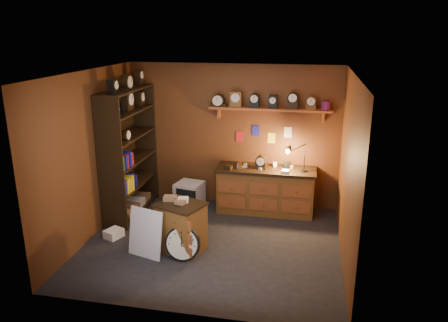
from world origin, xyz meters
TOP-DOWN VIEW (x-y plane):
  - floor at (0.00, 0.00)m, footprint 4.00×4.00m
  - room_shell at (0.04, 0.11)m, footprint 4.02×3.62m
  - shelving_unit at (-1.79, 0.98)m, footprint 0.47×1.60m
  - workbench at (0.69, 1.47)m, footprint 1.82×0.66m
  - low_cabinet at (-0.43, -0.27)m, footprint 0.84×0.78m
  - big_round_clock at (-0.33, -0.56)m, footprint 0.53×0.17m
  - white_panel at (-0.91, -0.54)m, footprint 0.59×0.31m
  - mini_fridge at (-0.77, 1.39)m, footprint 0.55×0.57m
  - floor_box_a at (-0.78, -0.03)m, footprint 0.28×0.25m
  - floor_box_b at (-1.65, -0.09)m, footprint 0.32×0.34m
  - floor_box_c at (-0.38, 0.20)m, footprint 0.27×0.25m

SIDE VIEW (x-z plane):
  - floor at x=0.00m, z-range 0.00..0.00m
  - white_panel at x=-0.91m, z-range -0.38..0.38m
  - floor_box_b at x=-1.65m, z-range 0.00..0.14m
  - floor_box_a at x=-0.78m, z-range 0.00..0.16m
  - floor_box_c at x=-0.38m, z-range 0.00..0.16m
  - mini_fridge at x=-0.77m, z-range 0.00..0.49m
  - big_round_clock at x=-0.33m, z-range -0.01..0.53m
  - low_cabinet at x=-0.43m, z-range -0.01..0.85m
  - workbench at x=0.69m, z-range -0.21..1.15m
  - shelving_unit at x=-1.79m, z-range -0.03..2.54m
  - room_shell at x=0.04m, z-range 0.37..3.08m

